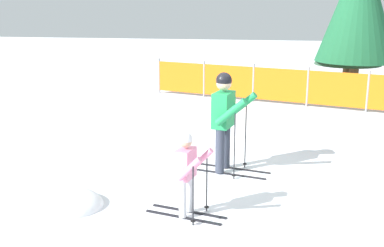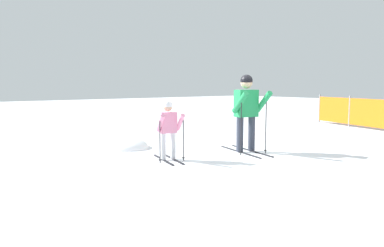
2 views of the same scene
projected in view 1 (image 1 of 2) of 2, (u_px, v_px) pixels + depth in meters
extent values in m
plane|color=white|center=(227.00, 174.00, 8.39)|extent=(60.00, 60.00, 0.00)
cube|color=black|center=(225.00, 167.00, 8.70)|extent=(1.63, 0.42, 0.02)
cube|color=black|center=(220.00, 173.00, 8.41)|extent=(1.63, 0.42, 0.02)
cylinder|color=#333847|center=(226.00, 146.00, 8.60)|extent=(0.16, 0.16, 0.79)
cylinder|color=#333847|center=(220.00, 151.00, 8.31)|extent=(0.16, 0.16, 0.79)
cube|color=#1E8C4C|center=(223.00, 110.00, 8.28)|extent=(0.38, 0.54, 0.61)
cylinder|color=#1E8C4C|center=(242.00, 105.00, 8.46)|extent=(0.57, 0.24, 0.51)
cylinder|color=#1E8C4C|center=(231.00, 112.00, 7.91)|extent=(0.57, 0.24, 0.51)
sphere|color=#D8AD8C|center=(224.00, 83.00, 8.17)|extent=(0.26, 0.26, 0.26)
sphere|color=black|center=(224.00, 80.00, 8.16)|extent=(0.27, 0.27, 0.27)
cylinder|color=black|center=(246.00, 135.00, 8.58)|extent=(0.02, 0.02, 1.22)
cylinder|color=black|center=(245.00, 164.00, 8.72)|extent=(0.07, 0.07, 0.01)
cylinder|color=black|center=(235.00, 144.00, 8.00)|extent=(0.02, 0.02, 1.22)
cylinder|color=black|center=(234.00, 176.00, 8.14)|extent=(0.07, 0.07, 0.01)
cube|color=black|center=(189.00, 211.00, 6.87)|extent=(1.11, 0.32, 0.02)
cube|color=black|center=(183.00, 217.00, 6.67)|extent=(1.11, 0.32, 0.02)
cylinder|color=silver|center=(189.00, 193.00, 6.80)|extent=(0.11, 0.11, 0.54)
cylinder|color=silver|center=(183.00, 199.00, 6.61)|extent=(0.11, 0.11, 0.54)
cube|color=pink|center=(186.00, 163.00, 6.58)|extent=(0.27, 0.37, 0.42)
cylinder|color=pink|center=(202.00, 160.00, 6.71)|extent=(0.37, 0.17, 0.37)
cylinder|color=pink|center=(190.00, 169.00, 6.34)|extent=(0.37, 0.17, 0.37)
sphere|color=#D8AD8C|center=(186.00, 141.00, 6.50)|extent=(0.18, 0.18, 0.18)
sphere|color=white|center=(186.00, 139.00, 6.50)|extent=(0.19, 0.19, 0.19)
cylinder|color=black|center=(207.00, 183.00, 6.81)|extent=(0.02, 0.02, 0.84)
cylinder|color=black|center=(207.00, 207.00, 6.90)|extent=(0.07, 0.07, 0.01)
cylinder|color=black|center=(193.00, 196.00, 6.37)|extent=(0.02, 0.02, 0.84)
cylinder|color=black|center=(193.00, 221.00, 6.45)|extent=(0.07, 0.07, 0.01)
cylinder|color=gray|center=(159.00, 76.00, 15.69)|extent=(0.06, 0.06, 1.13)
cylinder|color=gray|center=(204.00, 79.00, 15.00)|extent=(0.06, 0.06, 1.13)
cylinder|color=gray|center=(253.00, 83.00, 14.31)|extent=(0.06, 0.06, 1.13)
cylinder|color=gray|center=(308.00, 87.00, 13.62)|extent=(0.06, 0.06, 1.13)
cylinder|color=gray|center=(368.00, 92.00, 12.93)|extent=(0.06, 0.06, 1.13)
cube|color=orange|center=(181.00, 77.00, 15.35)|extent=(1.56, 0.49, 0.95)
cube|color=orange|center=(228.00, 81.00, 14.65)|extent=(1.56, 0.49, 0.95)
cube|color=orange|center=(280.00, 85.00, 13.96)|extent=(1.56, 0.49, 0.95)
cube|color=orange|center=(337.00, 89.00, 13.27)|extent=(1.56, 0.49, 0.95)
cylinder|color=#4C3823|center=(346.00, 77.00, 16.26)|extent=(0.27, 0.27, 0.86)
cone|color=#2F4C38|center=(351.00, 16.00, 15.76)|extent=(2.18, 2.18, 3.20)
cylinder|color=#4C3823|center=(353.00, 76.00, 15.89)|extent=(0.32, 0.32, 1.02)
cone|color=#1D5C37|center=(359.00, 2.00, 15.29)|extent=(2.58, 2.58, 3.78)
ellipsoid|color=white|center=(62.00, 205.00, 7.09)|extent=(1.23, 1.05, 0.49)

